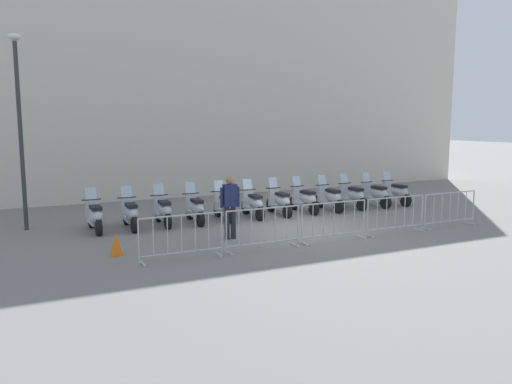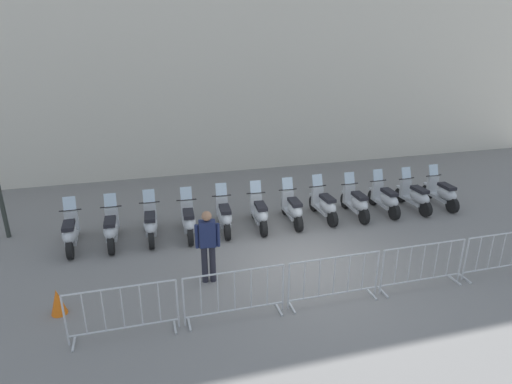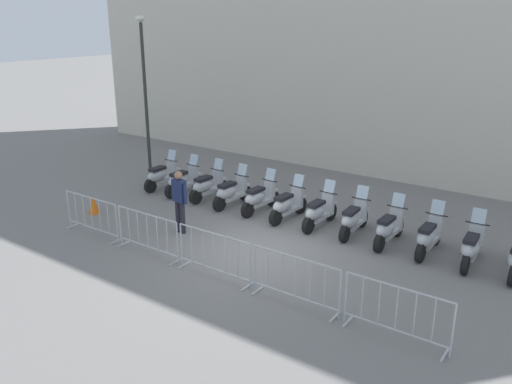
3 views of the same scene
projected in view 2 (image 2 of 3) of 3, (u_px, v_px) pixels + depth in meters
ground_plane at (305, 264)px, 10.74m from camera, size 120.00×120.00×0.00m
building_facade at (226, 30)px, 16.90m from camera, size 28.06×3.26×10.66m
motorcycle_0 at (71, 233)px, 11.32m from camera, size 0.56×1.72×1.24m
motorcycle_1 at (111, 229)px, 11.54m from camera, size 0.56×1.73×1.24m
motorcycle_2 at (151, 224)px, 11.83m from camera, size 0.56×1.73×1.24m
motorcycle_3 at (189, 221)px, 12.01m from camera, size 0.56×1.73×1.24m
motorcycle_4 at (224, 216)px, 12.32m from camera, size 0.56×1.73×1.24m
motorcycle_5 at (260, 213)px, 12.52m from camera, size 0.56×1.73×1.24m
motorcycle_6 at (293, 209)px, 12.79m from camera, size 0.56×1.73×1.24m
motorcycle_7 at (324, 205)px, 13.08m from camera, size 0.56×1.72×1.24m
motorcycle_8 at (356, 203)px, 13.26m from camera, size 0.56×1.72×1.24m
motorcycle_9 at (385, 199)px, 13.55m from camera, size 0.56×1.72×1.24m
motorcycle_10 at (415, 196)px, 13.76m from camera, size 0.56×1.72×1.24m
motorcycle_11 at (442, 193)px, 14.03m from camera, size 0.56×1.72×1.24m
barrier_segment_0 at (123, 312)px, 8.06m from camera, size 2.02×0.50×1.07m
barrier_segment_1 at (235, 295)px, 8.58m from camera, size 2.02×0.50×1.07m
barrier_segment_2 at (334, 280)px, 9.09m from camera, size 2.02×0.50×1.07m
barrier_segment_3 at (422, 266)px, 9.61m from camera, size 2.02×0.50×1.07m
barrier_segment_4 at (502, 254)px, 10.13m from camera, size 2.02×0.50×1.07m
officer_near_row_end at (208, 243)px, 9.67m from camera, size 0.55×0.26×1.73m
traffic_cone at (58, 302)px, 8.79m from camera, size 0.32×0.32×0.55m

